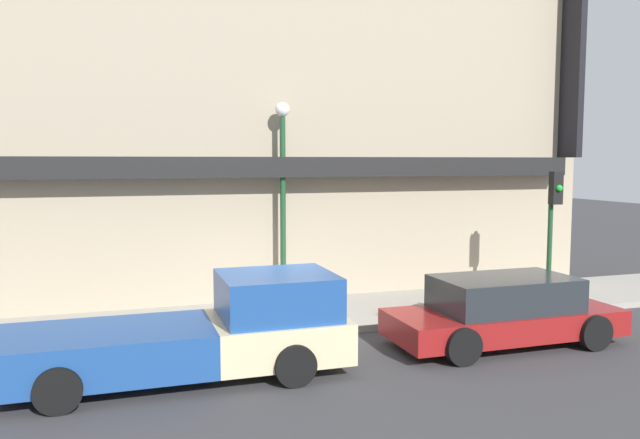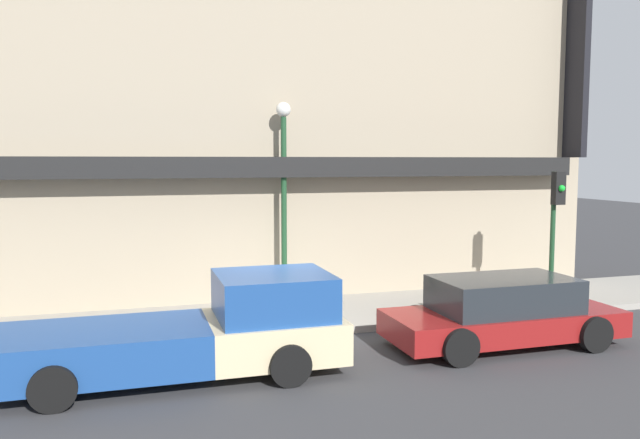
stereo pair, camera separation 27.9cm
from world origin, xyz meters
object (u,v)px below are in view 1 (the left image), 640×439
parked_car (504,311)px  street_lamp (283,177)px  pickup_truck (202,333)px  traffic_light (553,213)px  fire_hydrant (442,298)px

parked_car → street_lamp: size_ratio=0.95×
pickup_truck → traffic_light: (8.83, 2.16, 1.67)m
pickup_truck → traffic_light: traffic_light is taller
parked_car → fire_hydrant: parked_car is taller
pickup_truck → fire_hydrant: 6.40m
pickup_truck → fire_hydrant: pickup_truck is taller
fire_hydrant → traffic_light: 3.50m
street_lamp → traffic_light: 6.69m
traffic_light → fire_hydrant: bearing=175.8°
parked_car → fire_hydrant: size_ratio=7.75×
street_lamp → traffic_light: (6.26, -2.16, -0.88)m
parked_car → street_lamp: bearing=126.9°
street_lamp → traffic_light: size_ratio=1.51×
pickup_truck → traffic_light: 9.24m
pickup_truck → parked_car: bearing=-0.3°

